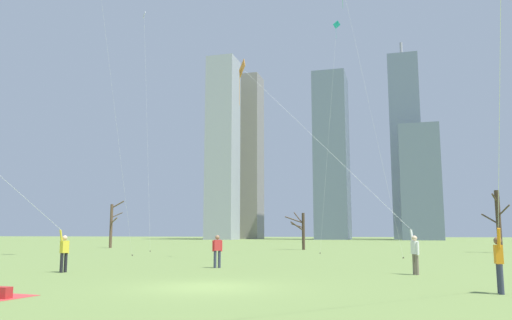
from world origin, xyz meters
TOP-DOWN VIEW (x-y plane):
  - ground_plane at (0.00, 0.00)m, footprint 400.00×400.00m
  - kite_flyer_foreground_right_orange at (3.96, 9.37)m, footprint 11.35×11.03m
  - kite_flyer_far_back_yellow at (-9.26, 1.98)m, footprint 7.30×13.70m
  - kite_flyer_foreground_left_purple at (8.60, -1.81)m, footprint 1.54×13.74m
  - bystander_strolling_midfield at (-2.69, 8.45)m, footprint 0.45×0.35m
  - distant_kite_drifting_left_teal at (1.16, 28.87)m, footprint 2.03×2.27m
  - distant_kite_low_near_trees_white at (-18.29, 28.98)m, footprint 2.68×2.01m
  - distant_kite_drifting_right_blue at (-14.78, 15.73)m, footprint 1.78×4.55m
  - distant_kite_high_overhead_green at (3.03, 22.18)m, footprint 4.19×1.95m
  - picnic_spot at (-4.38, -4.05)m, footprint 1.93×1.57m
  - bare_tree_far_right_edge at (-3.45, 36.40)m, footprint 1.99×2.34m
  - bare_tree_right_of_center at (-25.99, 36.74)m, footprint 1.72×1.63m
  - bare_tree_center at (14.82, 33.38)m, footprint 2.17×1.85m
  - skyline_slender_spire at (-9.87, 118.60)m, footprint 8.66×11.97m
  - skyline_squat_block at (-37.74, 126.28)m, footprint 11.89×8.06m
  - skyline_wide_slab at (12.18, 110.51)m, footprint 9.45×5.78m
  - skyline_mid_tower_right at (9.51, 126.96)m, footprint 8.03×11.50m
  - skyline_tall_tower at (-37.56, 108.58)m, footprint 7.41×7.65m

SIDE VIEW (x-z plane):
  - ground_plane at x=0.00m, z-range 0.00..0.00m
  - picnic_spot at x=-4.38m, z-range -0.06..0.25m
  - bystander_strolling_midfield at x=-2.69m, z-range 0.09..1.71m
  - bare_tree_far_right_edge at x=-3.45m, z-range 0.15..4.08m
  - bare_tree_right_of_center at x=-25.99m, z-range 0.02..5.50m
  - kite_flyer_far_back_yellow at x=-9.26m, z-range -4.20..9.79m
  - bare_tree_center at x=14.82m, z-range 0.09..5.61m
  - kite_flyer_foreground_left_purple at x=8.60m, z-range -5.29..13.12m
  - kite_flyer_foreground_right_orange at x=3.96m, z-range -2.93..11.07m
  - skyline_wide_slab at x=12.18m, z-range 0.00..27.90m
  - distant_kite_drifting_left_teal at x=1.16m, z-range 7.16..28.49m
  - distant_kite_drifting_right_blue at x=-14.78m, z-range 8.53..29.39m
  - distant_kite_high_overhead_green at x=3.03m, z-range 8.23..29.80m
  - distant_kite_low_near_trees_white at x=-18.29m, z-range 9.20..34.02m
  - skyline_slender_spire at x=-9.87m, z-range 0.00..44.64m
  - skyline_tall_tower at x=-37.56m, z-range 0.00..48.66m
  - skyline_squat_block at x=-37.74m, z-range 0.00..48.94m
  - skyline_mid_tower_right at x=9.51m, z-range -2.43..53.04m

